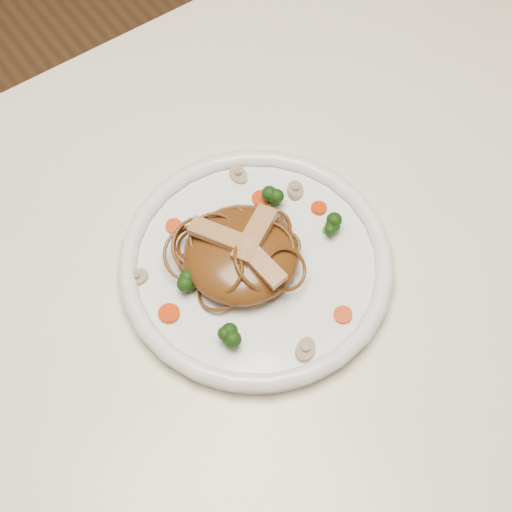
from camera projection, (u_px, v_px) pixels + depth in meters
ground at (236, 468)px, 1.46m from camera, size 4.00×4.00×0.00m
table at (223, 328)px, 0.90m from camera, size 1.20×0.80×0.75m
plate at (256, 266)px, 0.82m from camera, size 0.39×0.39×0.02m
noodle_mound at (241, 254)px, 0.79m from camera, size 0.13×0.13×0.04m
chicken_a at (255, 234)px, 0.78m from camera, size 0.07×0.05×0.01m
chicken_b at (218, 235)px, 0.78m from camera, size 0.05×0.06×0.01m
chicken_c at (261, 263)px, 0.76m from camera, size 0.02×0.06×0.01m
broccoli_0 at (274, 195)px, 0.84m from camera, size 0.03×0.03×0.03m
broccoli_1 at (189, 282)px, 0.78m from camera, size 0.02×0.02×0.03m
broccoli_2 at (232, 334)px, 0.75m from camera, size 0.03×0.03×0.03m
broccoli_3 at (329, 224)px, 0.82m from camera, size 0.02×0.02×0.03m
carrot_0 at (261, 198)px, 0.85m from camera, size 0.03×0.03×0.00m
carrot_1 at (169, 313)px, 0.78m from camera, size 0.02×0.02×0.00m
carrot_2 at (319, 208)px, 0.85m from camera, size 0.02×0.02×0.00m
carrot_3 at (174, 226)px, 0.83m from camera, size 0.02×0.02×0.00m
carrot_4 at (343, 315)px, 0.78m from camera, size 0.03×0.03×0.00m
mushroom_0 at (305, 350)px, 0.76m from camera, size 0.04×0.04×0.01m
mushroom_1 at (295, 190)px, 0.86m from camera, size 0.04×0.04×0.01m
mushroom_2 at (136, 277)px, 0.80m from camera, size 0.03×0.03×0.01m
mushroom_3 at (238, 175)px, 0.87m from camera, size 0.03×0.03×0.01m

